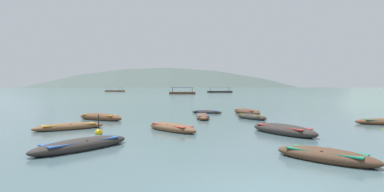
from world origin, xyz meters
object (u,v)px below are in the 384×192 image
object	(u,v)px
ferry_2	(115,91)
rowboat_4	(172,128)
mooring_buoy	(99,132)
rowboat_9	(325,156)
rowboat_0	(203,116)
rowboat_6	(82,145)
rowboat_7	(247,112)
rowboat_8	(207,112)
ferry_0	(220,92)
rowboat_3	(69,127)
rowboat_1	(251,117)
rowboat_11	(100,117)
rowboat_10	(283,130)
ferry_1	(182,93)

from	to	relation	value
ferry_2	rowboat_4	bearing A→B (deg)	-76.88
mooring_buoy	rowboat_4	bearing A→B (deg)	16.60
rowboat_9	rowboat_0	bearing A→B (deg)	102.64
rowboat_0	rowboat_6	distance (m)	13.52
rowboat_7	rowboat_8	bearing A→B (deg)	165.57
ferry_0	rowboat_4	bearing A→B (deg)	-98.46
rowboat_3	rowboat_8	world-z (taller)	rowboat_3
rowboat_3	rowboat_4	bearing A→B (deg)	-7.50
rowboat_1	rowboat_6	bearing A→B (deg)	-129.64
mooring_buoy	rowboat_0	bearing A→B (deg)	52.48
rowboat_1	rowboat_11	xyz separation A→B (m)	(-11.90, -0.27, 0.04)
rowboat_10	ferry_2	size ratio (longest dim) A/B	0.43
rowboat_3	ferry_0	size ratio (longest dim) A/B	0.37
rowboat_3	rowboat_11	distance (m)	5.42
rowboat_6	rowboat_7	bearing A→B (deg)	57.62
rowboat_4	ferry_2	xyz separation A→B (m)	(-33.51, 143.82, 0.27)
rowboat_4	rowboat_9	bearing A→B (deg)	-53.77
rowboat_3	rowboat_0	bearing A→B (deg)	35.70
rowboat_3	rowboat_7	bearing A→B (deg)	38.16
rowboat_10	rowboat_4	bearing A→B (deg)	167.01
rowboat_7	rowboat_10	size ratio (longest dim) A/B	0.90
rowboat_4	ferry_0	distance (m)	119.11
ferry_1	mooring_buoy	bearing A→B (deg)	-93.06
rowboat_6	rowboat_3	bearing A→B (deg)	113.67
rowboat_10	rowboat_11	size ratio (longest dim) A/B	1.05
rowboat_3	rowboat_10	size ratio (longest dim) A/B	0.91
rowboat_4	rowboat_8	bearing A→B (deg)	75.70
rowboat_0	rowboat_4	world-z (taller)	rowboat_4
rowboat_0	mooring_buoy	distance (m)	10.22
rowboat_3	mooring_buoy	size ratio (longest dim) A/B	3.43
rowboat_1	mooring_buoy	size ratio (longest dim) A/B	2.86
rowboat_0	rowboat_4	size ratio (longest dim) A/B	0.96
ferry_0	rowboat_1	bearing A→B (deg)	-95.82
ferry_0	ferry_1	xyz separation A→B (m)	(-16.48, -26.20, 0.00)
rowboat_6	rowboat_11	bearing A→B (deg)	100.75
rowboat_11	rowboat_1	bearing A→B (deg)	1.32
rowboat_7	rowboat_11	world-z (taller)	rowboat_11
rowboat_6	rowboat_10	distance (m)	10.41
mooring_buoy	rowboat_6	bearing A→B (deg)	-84.84
rowboat_0	rowboat_6	xyz separation A→B (m)	(-5.86, -12.19, 0.01)
rowboat_1	ferry_1	xyz separation A→B (m)	(-5.14, 85.13, 0.28)
rowboat_3	rowboat_4	world-z (taller)	rowboat_4
rowboat_11	ferry_1	bearing A→B (deg)	85.47
rowboat_9	ferry_2	size ratio (longest dim) A/B	0.32
mooring_buoy	rowboat_7	bearing A→B (deg)	48.75
ferry_2	rowboat_8	bearing A→B (deg)	-74.50
ferry_1	ferry_2	xyz separation A→B (m)	(-34.55, 52.21, -0.00)
rowboat_4	rowboat_8	xyz separation A→B (m)	(3.05, 11.96, -0.06)
rowboat_1	rowboat_0	bearing A→B (deg)	173.38
rowboat_8	rowboat_10	world-z (taller)	rowboat_10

